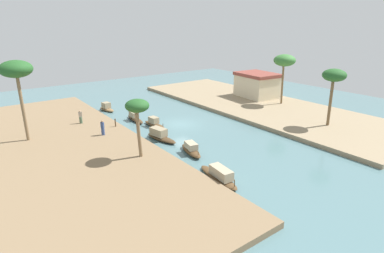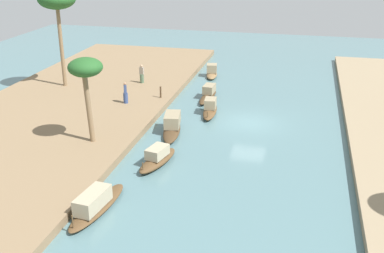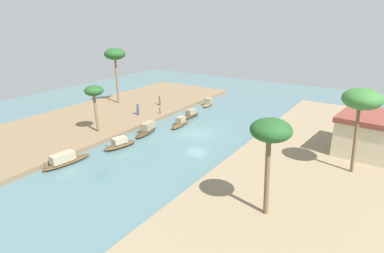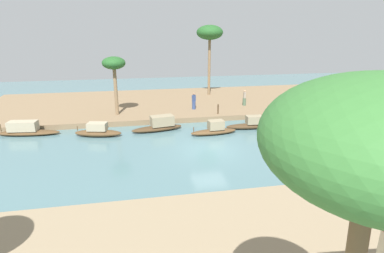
% 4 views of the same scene
% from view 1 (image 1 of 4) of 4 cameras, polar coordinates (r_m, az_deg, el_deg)
% --- Properties ---
extents(river_water, '(70.80, 70.80, 0.00)m').
position_cam_1_polar(river_water, '(39.67, -1.99, 0.47)').
color(river_water, slate).
rests_on(river_water, ground).
extents(riverbank_left, '(42.40, 14.76, 0.49)m').
position_cam_1_polar(riverbank_left, '(34.10, -22.04, -3.64)').
color(riverbank_left, '#846B4C').
rests_on(riverbank_left, ground).
extents(riverbank_right, '(42.40, 14.76, 0.49)m').
position_cam_1_polar(riverbank_right, '(48.75, 11.88, 3.85)').
color(riverbank_right, '#937F60').
rests_on(riverbank_right, ground).
extents(sampan_near_left_bank, '(3.96, 1.91, 1.14)m').
position_cam_1_polar(sampan_near_left_bank, '(30.80, -0.18, -4.21)').
color(sampan_near_left_bank, brown).
rests_on(sampan_near_left_bank, river_water).
extents(sampan_upstream_small, '(4.53, 1.89, 1.30)m').
position_cam_1_polar(sampan_upstream_small, '(34.41, -5.85, -1.64)').
color(sampan_upstream_small, '#47331E').
rests_on(sampan_upstream_small, river_water).
extents(sampan_midstream, '(3.37, 1.52, 1.22)m').
position_cam_1_polar(sampan_midstream, '(47.17, -15.35, 3.33)').
color(sampan_midstream, brown).
rests_on(sampan_midstream, river_water).
extents(sampan_downstream_large, '(3.99, 1.33, 1.18)m').
position_cam_1_polar(sampan_downstream_large, '(38.89, -6.91, 0.59)').
color(sampan_downstream_large, brown).
rests_on(sampan_downstream_large, river_water).
extents(sampan_with_tall_canopy, '(4.35, 1.14, 1.15)m').
position_cam_1_polar(sampan_with_tall_canopy, '(41.52, -10.43, 1.59)').
color(sampan_with_tall_canopy, '#47331E').
rests_on(sampan_with_tall_canopy, river_water).
extents(sampan_open_hull, '(5.03, 1.71, 1.18)m').
position_cam_1_polar(sampan_open_hull, '(25.91, 5.04, -8.87)').
color(sampan_open_hull, brown).
rests_on(sampan_open_hull, river_water).
extents(person_on_near_bank, '(0.41, 0.41, 1.66)m').
position_cam_1_polar(person_on_near_bank, '(40.57, -19.72, 1.52)').
color(person_on_near_bank, '#4C664C').
rests_on(person_on_near_bank, riverbank_left).
extents(person_by_mooring, '(0.48, 0.48, 1.69)m').
position_cam_1_polar(person_by_mooring, '(35.61, -16.02, -0.42)').
color(person_by_mooring, '#33477A').
rests_on(person_by_mooring, riverbank_left).
extents(mooring_post, '(0.14, 0.14, 0.96)m').
position_cam_1_polar(mooring_post, '(38.18, -13.85, 0.70)').
color(mooring_post, '#4C3823').
rests_on(mooring_post, riverbank_left).
extents(palm_tree_left_near, '(3.15, 3.15, 8.34)m').
position_cam_1_polar(palm_tree_left_near, '(35.66, -29.52, 8.90)').
color(palm_tree_left_near, '#7F6647').
rests_on(palm_tree_left_near, riverbank_left).
extents(palm_tree_left_far, '(2.14, 2.14, 5.47)m').
position_cam_1_polar(palm_tree_left_far, '(27.94, -9.98, 3.36)').
color(palm_tree_left_far, '#7F6647').
rests_on(palm_tree_left_far, riverbank_left).
extents(palm_tree_right_tall, '(3.16, 3.16, 7.37)m').
position_cam_1_polar(palm_tree_right_tall, '(48.48, 16.58, 11.41)').
color(palm_tree_right_tall, brown).
rests_on(palm_tree_right_tall, riverbank_right).
extents(palm_tree_right_short, '(2.69, 2.69, 6.80)m').
position_cam_1_polar(palm_tree_right_short, '(39.77, 24.57, 8.27)').
color(palm_tree_right_short, brown).
rests_on(palm_tree_right_short, riverbank_right).
extents(riverside_building, '(7.01, 5.70, 3.93)m').
position_cam_1_polar(riverside_building, '(52.92, 11.80, 7.50)').
color(riverside_building, beige).
rests_on(riverside_building, riverbank_right).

